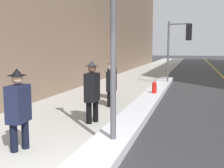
{
  "coord_description": "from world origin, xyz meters",
  "views": [
    {
      "loc": [
        1.85,
        -3.79,
        2.08
      ],
      "look_at": [
        -0.4,
        4.0,
        1.05
      ],
      "focal_mm": 45.0,
      "sensor_mm": 36.0,
      "label": 1
    }
  ],
  "objects_px": {
    "lamp_post": "(113,11)",
    "fire_hydrant": "(154,90)",
    "pedestrian_trailing": "(18,106)",
    "traffic_light_near": "(181,39)",
    "pedestrian_with_shoulder_bag": "(92,89)",
    "pedestrian_in_glasses": "(112,78)",
    "pedestrian_nearside": "(112,84)"
  },
  "relations": [
    {
      "from": "pedestrian_with_shoulder_bag",
      "to": "pedestrian_nearside",
      "type": "xyz_separation_m",
      "value": [
        -0.1,
        2.27,
        -0.12
      ]
    },
    {
      "from": "pedestrian_nearside",
      "to": "pedestrian_in_glasses",
      "type": "xyz_separation_m",
      "value": [
        -0.4,
        1.43,
        0.03
      ]
    },
    {
      "from": "pedestrian_with_shoulder_bag",
      "to": "pedestrian_trailing",
      "type": "bearing_deg",
      "value": -19.26
    },
    {
      "from": "lamp_post",
      "to": "traffic_light_near",
      "type": "bearing_deg",
      "value": 85.32
    },
    {
      "from": "traffic_light_near",
      "to": "pedestrian_in_glasses",
      "type": "distance_m",
      "value": 5.97
    },
    {
      "from": "lamp_post",
      "to": "pedestrian_in_glasses",
      "type": "xyz_separation_m",
      "value": [
        -1.61,
        5.48,
        -1.94
      ]
    },
    {
      "from": "pedestrian_trailing",
      "to": "fire_hydrant",
      "type": "bearing_deg",
      "value": 161.86
    },
    {
      "from": "lamp_post",
      "to": "pedestrian_trailing",
      "type": "height_order",
      "value": "lamp_post"
    },
    {
      "from": "lamp_post",
      "to": "fire_hydrant",
      "type": "bearing_deg",
      "value": 89.86
    },
    {
      "from": "pedestrian_with_shoulder_bag",
      "to": "lamp_post",
      "type": "bearing_deg",
      "value": 28.45
    },
    {
      "from": "lamp_post",
      "to": "traffic_light_near",
      "type": "distance_m",
      "value": 10.68
    },
    {
      "from": "traffic_light_near",
      "to": "pedestrian_nearside",
      "type": "relative_size",
      "value": 2.36
    },
    {
      "from": "pedestrian_nearside",
      "to": "pedestrian_trailing",
      "type": "bearing_deg",
      "value": -10.57
    },
    {
      "from": "pedestrian_nearside",
      "to": "fire_hydrant",
      "type": "height_order",
      "value": "pedestrian_nearside"
    },
    {
      "from": "traffic_light_near",
      "to": "fire_hydrant",
      "type": "xyz_separation_m",
      "value": [
        -0.86,
        -4.36,
        -2.23
      ]
    },
    {
      "from": "lamp_post",
      "to": "traffic_light_near",
      "type": "xyz_separation_m",
      "value": [
        0.87,
        10.64,
        -0.24
      ]
    },
    {
      "from": "pedestrian_trailing",
      "to": "pedestrian_nearside",
      "type": "bearing_deg",
      "value": 169.43
    },
    {
      "from": "pedestrian_with_shoulder_bag",
      "to": "traffic_light_near",
      "type": "bearing_deg",
      "value": 163.89
    },
    {
      "from": "fire_hydrant",
      "to": "traffic_light_near",
      "type": "bearing_deg",
      "value": 78.88
    },
    {
      "from": "pedestrian_trailing",
      "to": "fire_hydrant",
      "type": "height_order",
      "value": "pedestrian_trailing"
    },
    {
      "from": "pedestrian_in_glasses",
      "to": "fire_hydrant",
      "type": "height_order",
      "value": "pedestrian_in_glasses"
    },
    {
      "from": "lamp_post",
      "to": "traffic_light_near",
      "type": "height_order",
      "value": "lamp_post"
    },
    {
      "from": "fire_hydrant",
      "to": "pedestrian_with_shoulder_bag",
      "type": "bearing_deg",
      "value": -104.03
    },
    {
      "from": "traffic_light_near",
      "to": "pedestrian_in_glasses",
      "type": "relative_size",
      "value": 2.24
    },
    {
      "from": "traffic_light_near",
      "to": "pedestrian_with_shoulder_bag",
      "type": "height_order",
      "value": "traffic_light_near"
    },
    {
      "from": "traffic_light_near",
      "to": "pedestrian_nearside",
      "type": "distance_m",
      "value": 7.13
    },
    {
      "from": "pedestrian_trailing",
      "to": "pedestrian_with_shoulder_bag",
      "type": "height_order",
      "value": "pedestrian_with_shoulder_bag"
    },
    {
      "from": "pedestrian_trailing",
      "to": "fire_hydrant",
      "type": "distance_m",
      "value": 7.2
    },
    {
      "from": "pedestrian_in_glasses",
      "to": "pedestrian_nearside",
      "type": "bearing_deg",
      "value": 11.92
    },
    {
      "from": "pedestrian_with_shoulder_bag",
      "to": "fire_hydrant",
      "type": "xyz_separation_m",
      "value": [
        1.13,
        4.5,
        -0.61
      ]
    },
    {
      "from": "lamp_post",
      "to": "pedestrian_in_glasses",
      "type": "relative_size",
      "value": 2.93
    },
    {
      "from": "traffic_light_near",
      "to": "pedestrian_trailing",
      "type": "height_order",
      "value": "traffic_light_near"
    }
  ]
}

